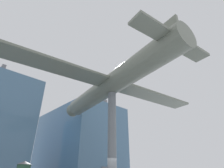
{
  "coord_description": "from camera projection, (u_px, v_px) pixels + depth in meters",
  "views": [
    {
      "loc": [
        -9.13,
        -9.68,
        1.53
      ],
      "look_at": [
        0.0,
        0.0,
        8.39
      ],
      "focal_mm": 28.0,
      "sensor_mm": 36.0,
      "label": 1
    }
  ],
  "objects": [
    {
      "name": "suspended_airplane",
      "position": [
        110.0,
        85.0,
        15.16
      ],
      "size": [
        19.18,
        16.23,
        2.69
      ],
      "rotation": [
        0.0,
        0.0,
        -0.16
      ],
      "color": "slate",
      "rests_on": "support_pylon_central"
    },
    {
      "name": "support_pylon_central",
      "position": [
        112.0,
        140.0,
        12.85
      ],
      "size": [
        0.64,
        0.64,
        7.51
      ],
      "color": "slate",
      "rests_on": "ground_plane"
    },
    {
      "name": "glass_pavilion_right",
      "position": [
        78.0,
        146.0,
        27.64
      ],
      "size": [
        8.62,
        14.13,
        11.4
      ],
      "color": "slate",
      "rests_on": "ground_plane"
    }
  ]
}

